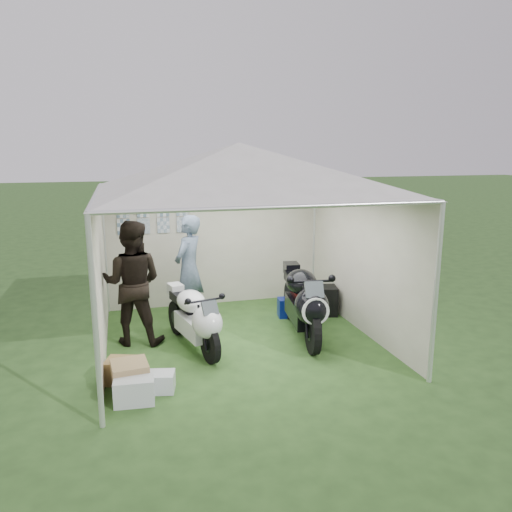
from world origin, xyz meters
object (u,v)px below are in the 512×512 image
object	(u,v)px
equipment_box	(322,300)
crate_3	(125,371)
crate_0	(134,389)
person_dark_jacket	(132,283)
crate_2	(161,382)
crate_1	(130,377)
canopy_tent	(239,172)
motorcycle_white	(195,317)
person_blue_jacket	(189,268)
paddock_stand	(291,307)
motorcycle_black	(303,300)

from	to	relation	value
equipment_box	crate_3	world-z (taller)	equipment_box
crate_0	person_dark_jacket	bearing A→B (deg)	87.88
crate_2	crate_3	bearing A→B (deg)	139.51
crate_1	crate_3	world-z (taller)	crate_1
canopy_tent	crate_0	world-z (taller)	canopy_tent
motorcycle_white	person_dark_jacket	distance (m)	1.10
equipment_box	canopy_tent	bearing A→B (deg)	-154.82
person_blue_jacket	paddock_stand	bearing A→B (deg)	116.83
equipment_box	crate_2	world-z (taller)	equipment_box
equipment_box	crate_3	size ratio (longest dim) A/B	1.12
person_dark_jacket	person_blue_jacket	world-z (taller)	person_dark_jacket
person_dark_jacket	equipment_box	world-z (taller)	person_dark_jacket
motorcycle_black	equipment_box	distance (m)	1.24
crate_0	canopy_tent	bearing A→B (deg)	43.56
crate_1	equipment_box	bearing A→B (deg)	31.88
crate_3	crate_2	bearing A→B (deg)	-40.49
person_blue_jacket	equipment_box	xyz separation A→B (m)	(2.32, -0.33, -0.66)
person_blue_jacket	crate_3	bearing A→B (deg)	8.66
motorcycle_white	person_blue_jacket	bearing A→B (deg)	71.97
person_blue_jacket	crate_0	xyz separation A→B (m)	(-1.03, -2.69, -0.76)
motorcycle_white	motorcycle_black	world-z (taller)	motorcycle_black
canopy_tent	crate_0	distance (m)	3.32
paddock_stand	person_dark_jacket	bearing A→B (deg)	-169.39
equipment_box	crate_1	world-z (taller)	equipment_box
crate_1	paddock_stand	bearing A→B (deg)	37.30
crate_1	person_dark_jacket	bearing A→B (deg)	86.12
crate_2	crate_3	xyz separation A→B (m)	(-0.43, 0.37, 0.03)
crate_1	motorcycle_black	bearing A→B (deg)	23.32
crate_1	crate_0	bearing A→B (deg)	-81.00
canopy_tent	motorcycle_black	size ratio (longest dim) A/B	2.58
canopy_tent	crate_0	size ratio (longest dim) A/B	12.25
crate_0	person_blue_jacket	bearing A→B (deg)	69.14
motorcycle_black	crate_0	bearing A→B (deg)	-143.82
crate_1	motorcycle_white	bearing A→B (deg)	48.92
equipment_box	paddock_stand	bearing A→B (deg)	176.72
crate_3	motorcycle_white	bearing A→B (deg)	38.43
person_blue_jacket	crate_1	world-z (taller)	person_blue_jacket
canopy_tent	person_dark_jacket	size ratio (longest dim) A/B	3.00
motorcycle_black	crate_3	xyz separation A→B (m)	(-2.73, -0.86, -0.45)
crate_0	crate_3	size ratio (longest dim) A/B	1.01
person_dark_jacket	person_blue_jacket	bearing A→B (deg)	-123.59
person_blue_jacket	crate_1	xyz separation A→B (m)	(-1.07, -2.44, -0.73)
person_dark_jacket	equipment_box	distance (m)	3.38
canopy_tent	crate_3	size ratio (longest dim) A/B	12.41
canopy_tent	crate_1	bearing A→B (deg)	-142.22
paddock_stand	crate_2	size ratio (longest dim) A/B	1.36
motorcycle_black	crate_2	size ratio (longest dim) A/B	6.78
crate_0	crate_1	distance (m)	0.26
paddock_stand	crate_1	size ratio (longest dim) A/B	1.03
crate_2	paddock_stand	bearing A→B (deg)	42.16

